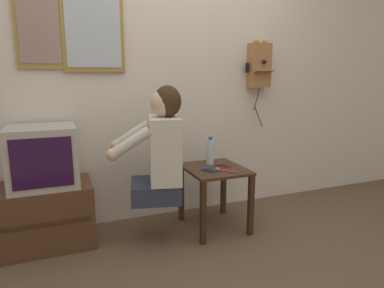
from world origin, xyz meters
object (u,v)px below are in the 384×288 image
Objects in this scene: framed_picture at (39,31)px; wall_mirror at (93,25)px; water_bottle at (210,151)px; toothbrush at (225,171)px; person at (161,148)px; wall_phone_antique at (259,65)px; television at (43,156)px; cell_phone_spare at (223,165)px; cell_phone_held at (209,170)px.

framed_picture is 0.78× the size of wall_mirror.
wall_mirror reaches higher than water_bottle.
toothbrush is (0.01, -0.25, -0.10)m from water_bottle.
person is 1.04× the size of wall_phone_antique.
wall_mirror is at bearing 28.33° from television.
framed_picture is at bearing 80.54° from television.
water_bottle is (-0.08, 0.09, 0.10)m from cell_phone_spare.
cell_phone_held and cell_phone_spare have the same top height.
water_bottle is at bearing -57.54° from person.
television is at bearing -174.38° from wall_phone_antique.
framed_picture is 0.39m from wall_mirror.
toothbrush is at bearing -32.04° from wall_mirror.
cell_phone_held is at bearing -22.74° from framed_picture.
toothbrush is (1.29, -0.32, -0.16)m from television.
cell_phone_spare is at bearing -22.42° from wall_mirror.
television is at bearing 136.72° from cell_phone_spare.
framed_picture is 3.99× the size of cell_phone_spare.
person is 1.08m from wall_mirror.
cell_phone_spare is at bearing -6.76° from television.
person is 1.22× the size of wall_mirror.
cell_phone_held is at bearing 171.32° from cell_phone_spare.
wall_phone_antique is 3.52× the size of water_bottle.
framed_picture is at bearing 178.65° from wall_phone_antique.
person is 6.18× the size of cell_phone_held.
framed_picture reaches higher than cell_phone_held.
framed_picture is 1.63m from cell_phone_held.
television is 3.41× the size of cell_phone_spare.
wall_mirror is 1.42m from cell_phone_held.
wall_mirror is at bearing 178.43° from wall_phone_antique.
cell_phone_held is 1.01× the size of cell_phone_spare.
toothbrush reaches higher than cell_phone_spare.
television is 1.99× the size of water_bottle.
television is at bearing 87.18° from person.
wall_phone_antique is 1.04m from cell_phone_spare.
cell_phone_spare is (1.32, -0.39, -1.04)m from framed_picture.
wall_mirror is at bearing 121.05° from cell_phone_spare.
framed_picture is at bearing 166.43° from water_bottle.
person is at bearing 146.86° from cell_phone_held.
water_bottle is at bearing -157.19° from wall_phone_antique.
person is at bearing -16.30° from television.
cell_phone_spare is at bearing -2.74° from cell_phone_held.
cell_phone_held is (1.19, -0.25, -0.16)m from television.
person is 1.32m from wall_phone_antique.
person is 1.23m from framed_picture.
wall_phone_antique is 1.16m from cell_phone_held.
framed_picture reaches higher than cell_phone_spare.
wall_mirror is 1.35m from water_bottle.
person is 0.84m from television.
television is 1.05m from wall_mirror.
wall_mirror reaches higher than toothbrush.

